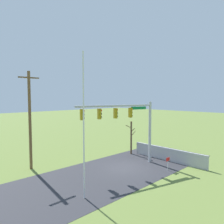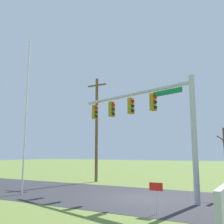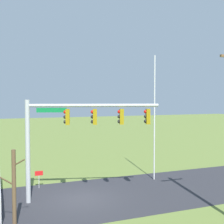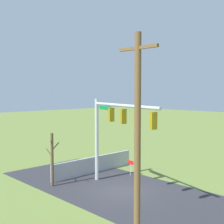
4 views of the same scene
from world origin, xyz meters
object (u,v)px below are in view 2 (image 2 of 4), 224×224
signal_mast (148,114)px  flagpole (26,113)px  utility_pole (97,127)px  open_sign (156,191)px

signal_mast → flagpole: 7.47m
signal_mast → utility_pole: 9.10m
flagpole → signal_mast: bearing=19.7°
flagpole → utility_pole: flagpole is taller
open_sign → flagpole: bearing=173.5°
utility_pole → open_sign: bearing=-46.2°
utility_pole → open_sign: (8.78, -9.16, -3.80)m
open_sign → signal_mast: bearing=115.1°
flagpole → open_sign: bearing=-6.5°
open_sign → utility_pole: bearing=133.8°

